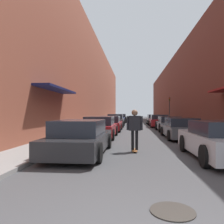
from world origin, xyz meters
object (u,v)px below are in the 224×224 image
(parked_car_right_0, at_px, (219,140))
(parked_car_right_2, at_px, (169,124))
(parked_car_right_1, at_px, (180,128))
(parked_car_left_2, at_px, (110,124))
(parked_car_left_4, at_px, (117,119))
(parked_car_left_0, at_px, (81,138))
(parked_car_right_4, at_px, (154,120))
(skateboarder, at_px, (135,126))
(manhole_cover, at_px, (173,211))
(traffic_light, at_px, (169,108))
(parked_car_left_3, at_px, (116,121))
(parked_car_left_1, at_px, (100,128))
(parked_car_left_5, at_px, (121,118))
(parked_car_right_3, at_px, (159,121))

(parked_car_right_0, distance_m, parked_car_right_2, 10.92)
(parked_car_right_0, height_order, parked_car_right_1, parked_car_right_0)
(parked_car_left_2, bearing_deg, parked_car_left_4, 90.79)
(parked_car_left_0, bearing_deg, parked_car_right_4, 77.52)
(parked_car_right_2, bearing_deg, parked_car_left_2, -179.03)
(skateboarder, bearing_deg, manhole_cover, -84.10)
(parked_car_left_2, relative_size, traffic_light, 1.39)
(parked_car_left_4, xyz_separation_m, manhole_cover, (2.65, -25.61, -0.67))
(parked_car_right_2, height_order, parked_car_right_4, parked_car_right_4)
(parked_car_right_0, xyz_separation_m, traffic_light, (1.67, 19.98, 1.56))
(parked_car_left_3, xyz_separation_m, parked_car_left_4, (-0.15, 5.07, 0.00))
(parked_car_left_2, height_order, parked_car_left_3, parked_car_left_3)
(parked_car_left_1, distance_m, parked_car_right_4, 17.10)
(parked_car_right_2, xyz_separation_m, manhole_cover, (-2.39, -15.01, -0.60))
(parked_car_left_4, bearing_deg, parked_car_right_4, 7.25)
(parked_car_left_2, bearing_deg, parked_car_left_5, 90.03)
(parked_car_right_3, bearing_deg, parked_car_right_4, 89.49)
(parked_car_left_1, distance_m, parked_car_right_1, 4.87)
(parked_car_left_4, bearing_deg, parked_car_left_3, -88.31)
(parked_car_right_1, bearing_deg, parked_car_left_5, 102.74)
(parked_car_left_0, distance_m, parked_car_right_0, 4.81)
(parked_car_left_3, relative_size, parked_car_right_1, 0.90)
(parked_car_left_0, xyz_separation_m, skateboarder, (2.00, 0.75, 0.41))
(parked_car_right_2, distance_m, parked_car_right_4, 11.24)
(parked_car_right_2, bearing_deg, parked_car_left_5, 106.96)
(parked_car_left_0, distance_m, parked_car_left_4, 21.15)
(parked_car_right_1, bearing_deg, manhole_cover, -102.68)
(parked_car_right_4, bearing_deg, skateboarder, -97.65)
(parked_car_left_0, height_order, parked_car_left_3, parked_car_left_3)
(traffic_light, bearing_deg, parked_car_right_3, -116.63)
(parked_car_left_1, bearing_deg, parked_car_left_2, 88.69)
(manhole_cover, relative_size, traffic_light, 0.21)
(parked_car_right_3, xyz_separation_m, parked_car_right_4, (0.05, 5.55, -0.01))
(parked_car_right_4, relative_size, manhole_cover, 6.34)
(parked_car_left_0, distance_m, parked_car_left_2, 10.46)
(parked_car_right_1, distance_m, skateboarder, 5.56)
(parked_car_left_3, bearing_deg, parked_car_left_4, 91.69)
(parked_car_right_4, distance_m, traffic_light, 3.14)
(parked_car_right_4, bearing_deg, parked_car_left_4, -172.75)
(parked_car_left_5, xyz_separation_m, parked_car_right_0, (4.77, -26.97, -0.03))
(parked_car_right_4, bearing_deg, parked_car_left_3, -130.04)
(parked_car_left_0, distance_m, traffic_light, 20.70)
(parked_car_right_0, height_order, traffic_light, traffic_light)
(manhole_cover, bearing_deg, parked_car_right_4, 85.02)
(parked_car_left_3, height_order, manhole_cover, parked_car_left_3)
(parked_car_left_0, relative_size, traffic_light, 1.38)
(parked_car_right_2, bearing_deg, parked_car_right_4, 90.51)
(parked_car_left_4, distance_m, parked_car_right_3, 6.93)
(parked_car_left_4, distance_m, parked_car_right_1, 16.36)
(parked_car_left_3, bearing_deg, traffic_light, 28.68)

